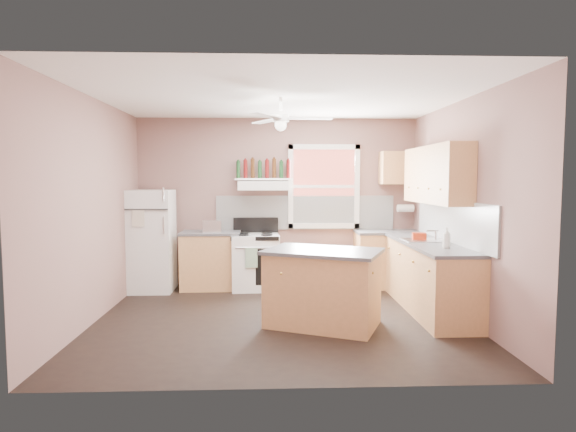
{
  "coord_description": "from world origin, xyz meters",
  "views": [
    {
      "loc": [
        -0.14,
        -5.84,
        1.73
      ],
      "look_at": [
        0.1,
        0.3,
        1.25
      ],
      "focal_mm": 30.0,
      "sensor_mm": 36.0,
      "label": 1
    }
  ],
  "objects_px": {
    "island": "(323,289)",
    "refrigerator": "(151,241)",
    "stove": "(256,262)",
    "toaster": "(211,226)",
    "cart": "(337,268)"
  },
  "relations": [
    {
      "from": "toaster",
      "to": "stove",
      "type": "distance_m",
      "value": 0.88
    },
    {
      "from": "refrigerator",
      "to": "island",
      "type": "bearing_deg",
      "value": -37.82
    },
    {
      "from": "toaster",
      "to": "island",
      "type": "bearing_deg",
      "value": -62.6
    },
    {
      "from": "stove",
      "to": "cart",
      "type": "bearing_deg",
      "value": 2.17
    },
    {
      "from": "stove",
      "to": "island",
      "type": "distance_m",
      "value": 2.1
    },
    {
      "from": "cart",
      "to": "island",
      "type": "bearing_deg",
      "value": -80.24
    },
    {
      "from": "refrigerator",
      "to": "toaster",
      "type": "bearing_deg",
      "value": 2.52
    },
    {
      "from": "toaster",
      "to": "cart",
      "type": "height_order",
      "value": "toaster"
    },
    {
      "from": "refrigerator",
      "to": "stove",
      "type": "height_order",
      "value": "refrigerator"
    },
    {
      "from": "island",
      "to": "refrigerator",
      "type": "bearing_deg",
      "value": 166.13
    },
    {
      "from": "toaster",
      "to": "stove",
      "type": "bearing_deg",
      "value": -9.37
    },
    {
      "from": "island",
      "to": "toaster",
      "type": "bearing_deg",
      "value": 152.03
    },
    {
      "from": "cart",
      "to": "island",
      "type": "distance_m",
      "value": 2.1
    },
    {
      "from": "toaster",
      "to": "cart",
      "type": "xyz_separation_m",
      "value": [
        1.99,
        0.14,
        -0.69
      ]
    },
    {
      "from": "stove",
      "to": "island",
      "type": "relative_size",
      "value": 0.7
    }
  ]
}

